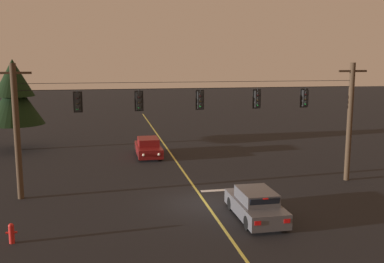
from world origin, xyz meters
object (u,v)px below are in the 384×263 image
(traffic_light_centre, at_px, (200,100))
(traffic_light_rightmost, at_px, (305,98))
(traffic_light_left_inner, at_px, (139,101))
(car_oncoming_lead, at_px, (148,148))
(traffic_light_leftmost, at_px, (78,102))
(tree_verge_near, at_px, (14,95))
(car_waiting_near_lane, at_px, (256,205))
(traffic_light_right_inner, at_px, (258,99))
(fire_hydrant, at_px, (11,233))

(traffic_light_centre, height_order, traffic_light_rightmost, same)
(traffic_light_left_inner, height_order, car_oncoming_lead, traffic_light_left_inner)
(traffic_light_centre, bearing_deg, traffic_light_leftmost, 180.00)
(traffic_light_leftmost, xyz_separation_m, traffic_light_centre, (6.65, 0.00, 0.00))
(traffic_light_leftmost, bearing_deg, tree_verge_near, 112.97)
(traffic_light_centre, relative_size, traffic_light_rightmost, 1.00)
(car_waiting_near_lane, xyz_separation_m, car_oncoming_lead, (-3.59, 14.44, -0.00))
(traffic_light_centre, bearing_deg, traffic_light_left_inner, 180.00)
(traffic_light_leftmost, height_order, traffic_light_left_inner, same)
(traffic_light_rightmost, bearing_deg, car_oncoming_lead, 132.17)
(car_waiting_near_lane, relative_size, tree_verge_near, 0.59)
(traffic_light_leftmost, distance_m, traffic_light_right_inner, 9.99)
(traffic_light_left_inner, xyz_separation_m, car_oncoming_lead, (1.32, 9.22, -4.46))
(car_waiting_near_lane, distance_m, fire_hydrant, 10.62)
(traffic_light_centre, distance_m, car_oncoming_lead, 10.45)
(traffic_light_left_inner, xyz_separation_m, tree_verge_near, (-9.01, 13.61, -0.60))
(fire_hydrant, bearing_deg, traffic_light_centre, 33.56)
(traffic_light_rightmost, relative_size, car_oncoming_lead, 0.28)
(traffic_light_centre, bearing_deg, car_oncoming_lead, 102.72)
(traffic_light_leftmost, bearing_deg, traffic_light_left_inner, 0.00)
(traffic_light_left_inner, relative_size, traffic_light_right_inner, 1.00)
(traffic_light_right_inner, bearing_deg, car_waiting_near_lane, -109.36)
(traffic_light_leftmost, xyz_separation_m, traffic_light_rightmost, (12.92, 0.00, 0.00))
(car_waiting_near_lane, bearing_deg, traffic_light_centre, 106.15)
(car_oncoming_lead, bearing_deg, traffic_light_rightmost, -47.83)
(car_oncoming_lead, height_order, fire_hydrant, car_oncoming_lead)
(traffic_light_rightmost, relative_size, car_waiting_near_lane, 0.28)
(car_oncoming_lead, relative_size, tree_verge_near, 0.60)
(traffic_light_left_inner, bearing_deg, traffic_light_rightmost, 0.00)
(traffic_light_left_inner, bearing_deg, car_waiting_near_lane, -46.72)
(traffic_light_left_inner, distance_m, fire_hydrant, 9.50)
(traffic_light_leftmost, distance_m, fire_hydrant, 8.00)
(traffic_light_leftmost, bearing_deg, traffic_light_right_inner, 0.00)
(traffic_light_right_inner, bearing_deg, traffic_light_rightmost, 0.00)
(traffic_light_right_inner, height_order, fire_hydrant, traffic_light_right_inner)
(traffic_light_leftmost, bearing_deg, car_oncoming_lead, 63.67)
(traffic_light_leftmost, height_order, car_oncoming_lead, traffic_light_leftmost)
(tree_verge_near, bearing_deg, car_waiting_near_lane, -53.52)
(traffic_light_centre, height_order, car_waiting_near_lane, traffic_light_centre)
(traffic_light_left_inner, relative_size, fire_hydrant, 1.45)
(traffic_light_centre, distance_m, traffic_light_right_inner, 3.35)
(traffic_light_centre, relative_size, car_waiting_near_lane, 0.28)
(traffic_light_leftmost, relative_size, car_waiting_near_lane, 0.28)
(traffic_light_centre, xyz_separation_m, car_oncoming_lead, (-2.08, 9.22, -4.46))
(car_waiting_near_lane, distance_m, tree_verge_near, 23.74)
(traffic_light_left_inner, distance_m, traffic_light_centre, 3.41)
(traffic_light_left_inner, bearing_deg, traffic_light_centre, 0.00)
(traffic_light_left_inner, xyz_separation_m, car_waiting_near_lane, (4.92, -5.22, -4.46))
(traffic_light_leftmost, distance_m, car_oncoming_lead, 11.21)
(traffic_light_leftmost, relative_size, tree_verge_near, 0.17)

